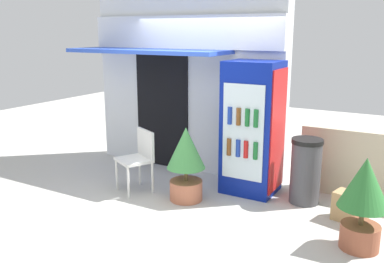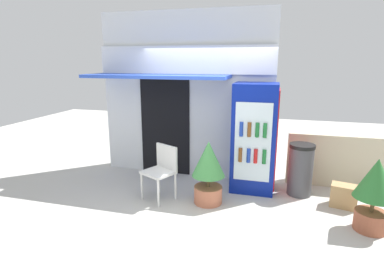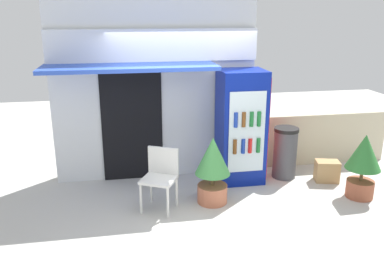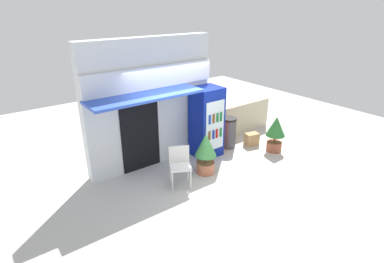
{
  "view_description": "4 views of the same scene",
  "coord_description": "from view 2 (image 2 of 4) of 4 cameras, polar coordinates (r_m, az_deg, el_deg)",
  "views": [
    {
      "loc": [
        3.06,
        -4.6,
        2.3
      ],
      "look_at": [
        0.19,
        0.42,
        0.91
      ],
      "focal_mm": 39.17,
      "sensor_mm": 36.0,
      "label": 1
    },
    {
      "loc": [
        1.22,
        -4.41,
        2.28
      ],
      "look_at": [
        -0.06,
        0.31,
        1.14
      ],
      "focal_mm": 28.57,
      "sensor_mm": 36.0,
      "label": 2
    },
    {
      "loc": [
        -1.02,
        -5.32,
        2.83
      ],
      "look_at": [
        0.02,
        0.52,
        1.03
      ],
      "focal_mm": 37.48,
      "sensor_mm": 36.0,
      "label": 3
    },
    {
      "loc": [
        -4.03,
        -5.02,
        3.91
      ],
      "look_at": [
        0.17,
        0.55,
        0.98
      ],
      "focal_mm": 28.81,
      "sensor_mm": 36.0,
      "label": 4
    }
  ],
  "objects": [
    {
      "name": "potted_plant_near_shop",
      "position": [
        4.93,
        3.08,
        -6.89
      ],
      "size": [
        0.53,
        0.53,
        1.04
      ],
      "color": "#BC6B4C",
      "rests_on": "ground"
    },
    {
      "name": "cardboard_box",
      "position": [
        5.5,
        26.49,
        -10.71
      ],
      "size": [
        0.44,
        0.34,
        0.36
      ],
      "primitive_type": "cube",
      "rotation": [
        0.0,
        0.0,
        -0.24
      ],
      "color": "tan",
      "rests_on": "ground"
    },
    {
      "name": "storefront_building",
      "position": [
        6.08,
        -1.27,
        7.03
      ],
      "size": [
        3.44,
        1.14,
        3.2
      ],
      "color": "silver",
      "rests_on": "ground"
    },
    {
      "name": "ground",
      "position": [
        5.11,
        -0.25,
        -13.32
      ],
      "size": [
        16.0,
        16.0,
        0.0
      ],
      "primitive_type": "plane",
      "color": "beige"
    },
    {
      "name": "trash_bin",
      "position": [
        5.59,
        19.59,
        -6.69
      ],
      "size": [
        0.42,
        0.42,
        0.9
      ],
      "color": "#47474C",
      "rests_on": "ground"
    },
    {
      "name": "potted_plant_curbside",
      "position": [
        4.8,
        30.97,
        -9.16
      ],
      "size": [
        0.53,
        0.53,
        1.03
      ],
      "color": "#995138",
      "rests_on": "ground"
    },
    {
      "name": "stone_boundary_wall",
      "position": [
        6.29,
        28.5,
        -5.06
      ],
      "size": [
        2.44,
        0.23,
        0.97
      ],
      "primitive_type": "cube",
      "color": "beige",
      "rests_on": "ground"
    },
    {
      "name": "plastic_chair",
      "position": [
        5.13,
        -5.64,
        -6.71
      ],
      "size": [
        0.61,
        0.6,
        0.9
      ],
      "color": "silver",
      "rests_on": "ground"
    },
    {
      "name": "drink_cooler",
      "position": [
        5.46,
        11.6,
        -1.16
      ],
      "size": [
        0.76,
        0.72,
        1.9
      ],
      "color": "navy",
      "rests_on": "ground"
    }
  ]
}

